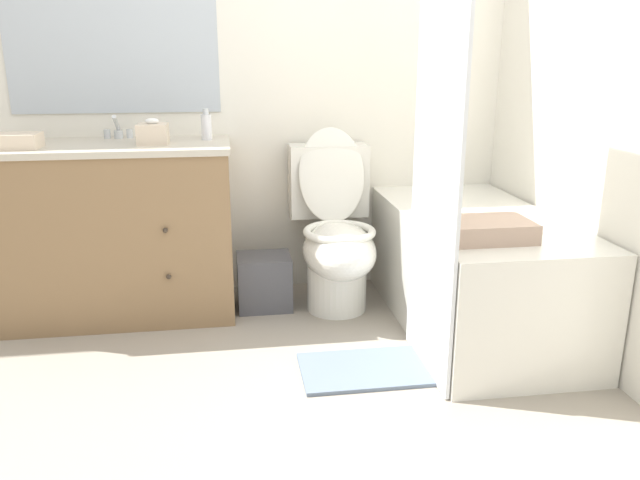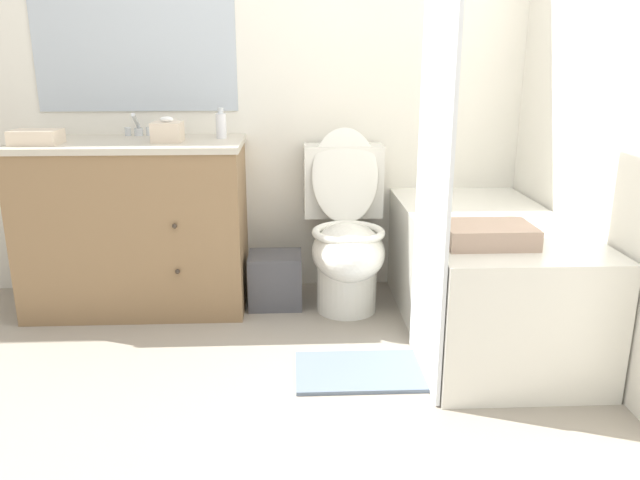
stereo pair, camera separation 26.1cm
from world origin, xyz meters
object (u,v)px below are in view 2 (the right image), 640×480
sink_faucet (138,129)px  bathtub (484,275)px  bath_towel_folded (488,234)px  bath_mat (365,371)px  wastebasket (275,280)px  hand_towel_folded (36,137)px  tissue_box (167,131)px  toilet (346,236)px  soap_dispenser (221,125)px  vanity_cabinet (137,224)px

sink_faucet → bathtub: bearing=-19.6°
bath_towel_folded → sink_faucet: bearing=147.5°
sink_faucet → bath_mat: sink_faucet is taller
wastebasket → hand_towel_folded: bearing=-176.5°
tissue_box → toilet: bearing=-2.4°
soap_dispenser → bath_towel_folded: size_ratio=0.44×
tissue_box → soap_dispenser: soap_dispenser is taller
soap_dispenser → hand_towel_folded: bearing=-167.7°
sink_faucet → wastebasket: sink_faucet is taller
wastebasket → vanity_cabinet: bearing=176.3°
sink_faucet → hand_towel_folded: bearing=-143.4°
sink_faucet → bath_mat: (1.08, -0.99, -0.89)m
vanity_cabinet → bath_mat: 1.41m
toilet → wastebasket: bearing=174.8°
wastebasket → soap_dispenser: (-0.26, 0.12, 0.79)m
bathtub → toilet: bearing=151.5°
bathtub → bath_towel_folded: size_ratio=3.93×
wastebasket → bath_towel_folded: bearing=-41.6°
tissue_box → bath_towel_folded: (1.36, -0.76, -0.32)m
vanity_cabinet → hand_towel_folded: 0.62m
soap_dispenser → hand_towel_folded: size_ratio=0.70×
toilet → bath_mat: 0.81m
sink_faucet → wastebasket: 1.05m
tissue_box → soap_dispenser: 0.27m
bathtub → wastebasket: bearing=159.5°
vanity_cabinet → hand_towel_folded: size_ratio=5.09×
bath_towel_folded → bath_mat: 0.75m
bathtub → hand_towel_folded: bearing=171.8°
tissue_box → sink_faucet: bearing=130.4°
vanity_cabinet → hand_towel_folded: bearing=-164.5°
wastebasket → tissue_box: tissue_box is taller
soap_dispenser → vanity_cabinet: bearing=-170.8°
sink_faucet → soap_dispenser: (0.44, -0.12, 0.03)m
toilet → vanity_cabinet: bearing=175.8°
bath_mat → bath_towel_folded: bearing=-0.3°
bathtub → bath_mat: 0.76m
bath_towel_folded → vanity_cabinet: bearing=152.6°
wastebasket → soap_dispenser: bearing=155.7°
toilet → soap_dispenser: bearing=166.5°
tissue_box → wastebasket: bearing=-0.4°
bathtub → bath_towel_folded: bearing=-107.8°
bathtub → soap_dispenser: soap_dispenser is taller
sink_faucet → bathtub: sink_faucet is taller
vanity_cabinet → bath_towel_folded: size_ratio=3.19×
soap_dispenser → bath_mat: bearing=-53.7°
sink_faucet → hand_towel_folded: size_ratio=0.66×
bathtub → vanity_cabinet: bearing=166.3°
toilet → hand_towel_folded: 1.55m
bathtub → tissue_box: bearing=166.0°
vanity_cabinet → sink_faucet: (-0.00, 0.19, 0.46)m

